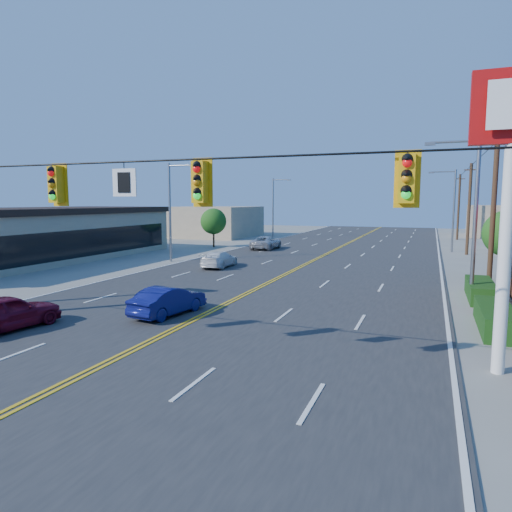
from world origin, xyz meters
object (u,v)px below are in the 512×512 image
(kfc_pylon, at_px, (511,161))
(car_magenta, at_px, (6,314))
(signal_span, at_px, (87,203))
(car_blue, at_px, (168,302))
(car_silver, at_px, (266,243))
(car_white, at_px, (219,260))

(kfc_pylon, height_order, car_magenta, kfc_pylon)
(signal_span, distance_m, car_blue, 7.71)
(signal_span, height_order, car_silver, signal_span)
(signal_span, bearing_deg, car_blue, 102.00)
(signal_span, relative_size, car_blue, 6.45)
(car_blue, bearing_deg, kfc_pylon, 178.68)
(kfc_pylon, bearing_deg, signal_span, -160.22)
(signal_span, distance_m, car_white, 21.28)
(signal_span, bearing_deg, car_white, 105.45)
(signal_span, relative_size, car_white, 5.87)
(car_blue, relative_size, car_white, 0.91)
(kfc_pylon, bearing_deg, car_silver, 121.01)
(kfc_pylon, xyz_separation_m, car_white, (-16.67, 16.09, -5.44))
(car_magenta, bearing_deg, signal_span, 169.83)
(car_silver, bearing_deg, signal_span, 100.12)
(kfc_pylon, bearing_deg, car_white, 136.01)
(car_magenta, xyz_separation_m, car_white, (0.25, 18.09, -0.09))
(car_white, height_order, car_silver, car_silver)
(car_magenta, height_order, car_blue, car_magenta)
(car_magenta, xyz_separation_m, car_silver, (-0.89, 31.64, -0.02))
(kfc_pylon, relative_size, car_silver, 1.78)
(car_blue, relative_size, car_silver, 0.79)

